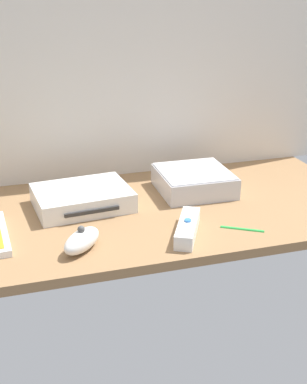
% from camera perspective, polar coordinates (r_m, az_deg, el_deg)
% --- Properties ---
extents(ground_plane, '(1.00, 0.48, 0.02)m').
position_cam_1_polar(ground_plane, '(1.19, 0.00, -2.23)').
color(ground_plane, '#936D47').
rests_on(ground_plane, ground).
extents(back_wall, '(1.10, 0.01, 0.64)m').
position_cam_1_polar(back_wall, '(1.33, -3.17, 15.20)').
color(back_wall, silver).
rests_on(back_wall, ground).
extents(game_console, '(0.22, 0.18, 0.04)m').
position_cam_1_polar(game_console, '(1.19, -7.77, -0.64)').
color(game_console, white).
rests_on(game_console, ground_plane).
extents(mini_computer, '(0.17, 0.17, 0.05)m').
position_cam_1_polar(mini_computer, '(1.27, 4.43, 1.22)').
color(mini_computer, silver).
rests_on(mini_computer, ground_plane).
extents(remote_wand, '(0.10, 0.15, 0.03)m').
position_cam_1_polar(remote_wand, '(1.06, 3.73, -3.93)').
color(remote_wand, white).
rests_on(remote_wand, ground_plane).
extents(remote_nunchuk, '(0.10, 0.10, 0.05)m').
position_cam_1_polar(remote_nunchuk, '(1.01, -7.82, -5.25)').
color(remote_nunchuk, white).
rests_on(remote_nunchuk, ground_plane).
extents(stylus_pen, '(0.08, 0.05, 0.01)m').
position_cam_1_polar(stylus_pen, '(1.10, 9.66, -3.89)').
color(stylus_pen, green).
rests_on(stylus_pen, ground_plane).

